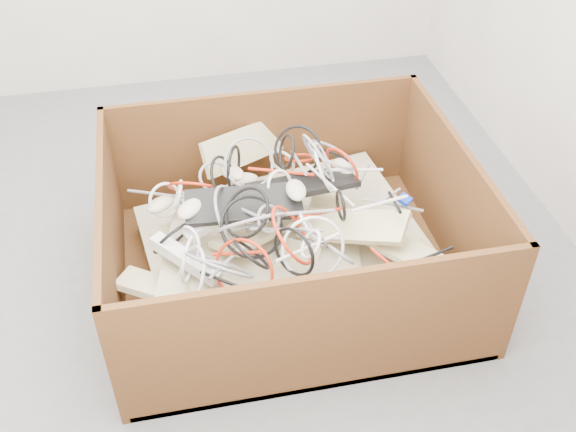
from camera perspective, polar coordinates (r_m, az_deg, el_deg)
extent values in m
plane|color=#5A5A5D|center=(2.85, -6.32, -2.74)|extent=(3.00, 3.00, 0.00)
cube|color=silver|center=(0.90, -0.78, -7.82)|extent=(3.00, 0.04, 2.50)
cube|color=#3F250F|center=(2.70, 0.09, -4.95)|extent=(1.33, 1.11, 0.03)
cube|color=#3F250F|center=(2.95, -2.04, 5.93)|extent=(1.33, 0.03, 0.54)
cube|color=#3F250F|center=(2.16, 3.04, -10.08)|extent=(1.33, 0.02, 0.54)
cube|color=#3F250F|center=(2.70, 13.76, 1.01)|extent=(0.02, 1.06, 0.54)
cube|color=#3F250F|center=(2.51, -14.67, -2.75)|extent=(0.03, 1.06, 0.54)
cube|color=tan|center=(2.67, -0.01, -3.51)|extent=(1.17, 1.01, 0.21)
cube|color=tan|center=(2.54, -2.11, -3.73)|extent=(0.84, 0.75, 0.23)
cube|color=beige|center=(2.64, -6.82, -0.57)|extent=(0.44, 0.24, 0.14)
cube|color=beige|center=(2.71, 6.02, -0.25)|extent=(0.42, 0.28, 0.19)
cube|color=beige|center=(2.40, 0.19, -6.12)|extent=(0.31, 0.44, 0.12)
cube|color=beige|center=(2.40, -9.38, -6.51)|extent=(0.43, 0.31, 0.14)
cube|color=beige|center=(2.48, 9.70, -2.80)|extent=(0.29, 0.43, 0.15)
cube|color=beige|center=(2.81, -3.82, 5.90)|extent=(0.37, 0.31, 0.20)
cube|color=beige|center=(2.52, -2.21, -1.13)|extent=(0.42, 0.37, 0.14)
cube|color=beige|center=(2.50, 5.49, -0.85)|extent=(0.41, 0.36, 0.18)
cube|color=black|center=(2.55, 1.33, 2.65)|extent=(0.44, 0.23, 0.08)
cube|color=black|center=(2.40, -3.77, 1.02)|extent=(0.43, 0.18, 0.07)
ellipsoid|color=beige|center=(2.59, -10.79, 0.97)|extent=(0.14, 0.12, 0.04)
ellipsoid|color=beige|center=(2.67, 4.70, 4.15)|extent=(0.10, 0.13, 0.04)
ellipsoid|color=beige|center=(2.22, -1.31, -7.27)|extent=(0.13, 0.09, 0.04)
ellipsoid|color=beige|center=(2.38, 0.67, 2.21)|extent=(0.07, 0.12, 0.04)
ellipsoid|color=beige|center=(2.57, -4.75, 3.72)|extent=(0.12, 0.14, 0.04)
ellipsoid|color=black|center=(2.29, 5.90, -6.08)|extent=(0.14, 0.13, 0.04)
ellipsoid|color=beige|center=(2.39, -8.31, 0.62)|extent=(0.13, 0.14, 0.04)
ellipsoid|color=beige|center=(2.72, -3.78, 3.12)|extent=(0.12, 0.08, 0.04)
cube|color=silver|center=(2.42, -5.80, 0.16)|extent=(0.29, 0.16, 0.12)
cube|color=silver|center=(2.35, -8.67, -3.60)|extent=(0.24, 0.24, 0.09)
cube|color=#0C2EC1|center=(2.52, 9.85, 1.37)|extent=(0.06, 0.06, 0.03)
torus|color=silver|center=(2.20, 1.93, -2.40)|extent=(0.10, 0.15, 0.12)
torus|color=silver|center=(2.46, -0.71, 2.58)|extent=(0.14, 0.12, 0.16)
torus|color=gray|center=(2.28, -1.65, -0.24)|extent=(0.12, 0.12, 0.10)
torus|color=silver|center=(2.37, -8.71, -2.53)|extent=(0.12, 0.19, 0.18)
torus|color=black|center=(2.43, -9.65, -1.79)|extent=(0.16, 0.19, 0.21)
torus|color=black|center=(2.42, 4.49, 0.89)|extent=(0.02, 0.13, 0.13)
torus|color=silver|center=(2.29, -8.41, -3.69)|extent=(0.09, 0.22, 0.23)
torus|color=red|center=(2.25, -3.79, -4.68)|extent=(0.27, 0.17, 0.28)
torus|color=silver|center=(2.51, -9.27, 1.80)|extent=(0.06, 0.16, 0.15)
torus|color=gray|center=(2.27, 2.00, -1.84)|extent=(0.14, 0.10, 0.15)
torus|color=silver|center=(2.68, -0.50, 4.64)|extent=(0.13, 0.09, 0.14)
torus|color=silver|center=(2.47, -7.26, 0.31)|extent=(0.20, 0.17, 0.12)
torus|color=black|center=(2.59, 0.81, 5.53)|extent=(0.24, 0.18, 0.23)
torus|color=gray|center=(2.56, -6.19, 3.27)|extent=(0.18, 0.15, 0.12)
torus|color=red|center=(2.55, -7.75, 2.28)|extent=(0.29, 0.19, 0.24)
torus|color=silver|center=(2.50, 3.10, 4.15)|extent=(0.13, 0.27, 0.25)
torus|color=red|center=(2.24, 0.38, -1.63)|extent=(0.20, 0.32, 0.26)
torus|color=gray|center=(2.61, 3.71, 5.21)|extent=(0.26, 0.29, 0.14)
torus|color=gray|center=(2.29, -3.09, -0.58)|extent=(0.29, 0.23, 0.20)
torus|color=silver|center=(2.31, 1.86, -1.08)|extent=(0.10, 0.18, 0.16)
torus|color=silver|center=(2.26, 2.14, -2.74)|extent=(0.30, 0.16, 0.27)
torus|color=black|center=(2.31, -3.07, -0.93)|extent=(0.32, 0.26, 0.21)
torus|color=silver|center=(2.58, -10.38, 1.34)|extent=(0.18, 0.10, 0.18)
torus|color=black|center=(2.23, -3.11, -3.26)|extent=(0.12, 0.18, 0.17)
torus|color=black|center=(2.56, -4.62, 4.16)|extent=(0.10, 0.21, 0.22)
torus|color=black|center=(2.54, -0.12, 5.51)|extent=(0.07, 0.18, 0.17)
torus|color=silver|center=(2.29, -8.30, -5.18)|extent=(0.16, 0.32, 0.29)
torus|color=gray|center=(2.24, -5.85, -4.07)|extent=(0.26, 0.25, 0.26)
torus|color=red|center=(2.60, 4.57, 4.28)|extent=(0.14, 0.16, 0.20)
torus|color=black|center=(2.29, -3.53, 0.29)|extent=(0.20, 0.25, 0.19)
torus|color=gray|center=(2.29, 4.49, -3.26)|extent=(0.12, 0.15, 0.12)
torus|color=gray|center=(2.41, -4.81, -0.05)|extent=(0.14, 0.32, 0.31)
torus|color=black|center=(2.21, 0.50, -3.07)|extent=(0.13, 0.18, 0.19)
torus|color=gray|center=(2.51, 2.51, 5.01)|extent=(0.13, 0.28, 0.26)
torus|color=gray|center=(2.25, -6.16, -4.13)|extent=(0.15, 0.11, 0.13)
torus|color=gray|center=(2.52, -3.30, 4.49)|extent=(0.26, 0.19, 0.21)
torus|color=black|center=(2.51, -5.46, 3.16)|extent=(0.12, 0.24, 0.23)
torus|color=gray|center=(2.50, -8.16, 0.79)|extent=(0.12, 0.15, 0.16)
torus|color=red|center=(2.63, 1.00, 4.94)|extent=(0.13, 0.12, 0.06)
cylinder|color=black|center=(2.38, 11.21, -3.68)|extent=(0.24, 0.05, 0.06)
cylinder|color=gray|center=(2.53, 8.86, 0.95)|extent=(0.24, 0.04, 0.09)
cylinder|color=gray|center=(2.67, -11.12, 1.85)|extent=(0.23, 0.15, 0.05)
cylinder|color=gray|center=(2.50, 0.93, 4.55)|extent=(0.02, 0.25, 0.09)
cylinder|color=black|center=(2.23, -4.86, -5.73)|extent=(0.19, 0.12, 0.06)
cylinder|color=silver|center=(2.51, 3.57, 2.67)|extent=(0.14, 0.23, 0.06)
cylinder|color=gray|center=(2.72, 6.36, 3.33)|extent=(0.12, 0.19, 0.05)
cylinder|color=red|center=(2.37, 2.86, 0.26)|extent=(0.20, 0.12, 0.08)
cylinder|color=silver|center=(2.24, 1.68, -2.68)|extent=(0.22, 0.03, 0.08)
cylinder|color=gray|center=(2.35, -3.41, 0.35)|extent=(0.12, 0.19, 0.07)
cylinder|color=silver|center=(2.59, 5.68, 3.91)|extent=(0.23, 0.03, 0.06)
cylinder|color=gray|center=(2.31, 0.92, 0.26)|extent=(0.27, 0.05, 0.06)
cylinder|color=red|center=(2.28, -4.13, -3.15)|extent=(0.18, 0.05, 0.03)
cylinder|color=gray|center=(2.25, -5.70, -4.37)|extent=(0.10, 0.10, 0.02)
cylinder|color=black|center=(2.45, 9.01, 1.17)|extent=(0.04, 0.20, 0.08)
cylinder|color=silver|center=(2.43, 7.76, 1.06)|extent=(0.22, 0.04, 0.03)
cylinder|color=red|center=(2.32, 9.44, -4.79)|extent=(0.14, 0.26, 0.04)
cylinder|color=red|center=(2.52, -0.60, 3.78)|extent=(0.23, 0.12, 0.03)
cylinder|color=gray|center=(2.28, -0.12, -1.16)|extent=(0.24, 0.13, 0.07)
cylinder|color=black|center=(2.73, 4.09, 5.17)|extent=(0.07, 0.16, 0.06)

